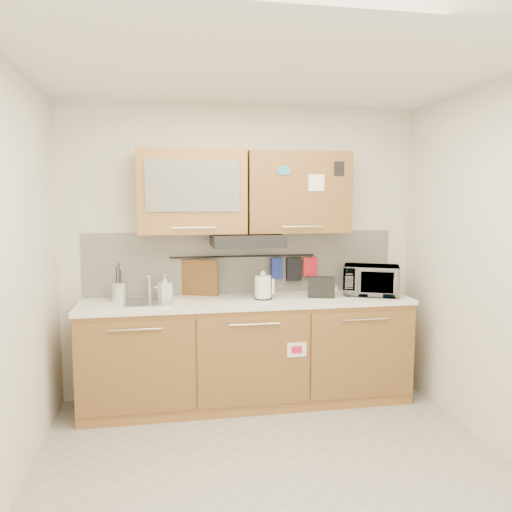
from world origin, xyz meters
name	(u,v)px	position (x,y,z in m)	size (l,w,h in m)	color
floor	(278,475)	(0.00, 0.00, 0.00)	(3.20, 3.20, 0.00)	#9E9993
ceiling	(280,57)	(0.00, 0.00, 2.60)	(3.20, 3.20, 0.00)	white
wall_back	(243,251)	(0.00, 1.50, 1.30)	(3.20, 3.20, 0.00)	silver
wall_left	(0,284)	(-1.60, 0.00, 1.30)	(3.00, 3.00, 0.00)	silver
wall_right	(512,270)	(1.60, 0.00, 1.30)	(3.00, 3.00, 0.00)	silver
base_cabinet	(248,357)	(0.00, 1.19, 0.41)	(2.80, 0.64, 0.88)	#AE763E
countertop	(248,301)	(0.00, 1.19, 0.90)	(2.82, 0.62, 0.04)	white
backsplash	(243,262)	(0.00, 1.49, 1.20)	(2.80, 0.02, 0.56)	silver
upper_cabinets	(245,192)	(0.00, 1.32, 1.83)	(1.82, 0.37, 0.70)	#AE763E
range_hood	(247,240)	(0.00, 1.25, 1.42)	(0.60, 0.46, 0.10)	black
sink	(147,302)	(-0.85, 1.21, 0.92)	(0.42, 0.40, 0.26)	silver
utensil_rail	(243,256)	(0.00, 1.45, 1.26)	(0.02, 0.02, 1.30)	black
utensil_crock	(119,291)	(-1.08, 1.29, 1.00)	(0.17, 0.17, 0.32)	silver
kettle	(263,288)	(0.13, 1.17, 1.02)	(0.18, 0.16, 0.24)	white
toaster	(321,287)	(0.65, 1.17, 1.01)	(0.26, 0.20, 0.18)	black
microwave	(371,280)	(1.11, 1.19, 1.05)	(0.48, 0.32, 0.26)	#999999
soap_bottle	(165,287)	(-0.70, 1.33, 1.03)	(0.10, 0.10, 0.21)	#999999
cutting_board	(197,285)	(-0.42, 1.44, 1.01)	(0.37, 0.03, 0.46)	brown
oven_mitt	(277,269)	(0.31, 1.44, 1.14)	(0.12, 0.03, 0.19)	navy
dark_pouch	(294,269)	(0.47, 1.44, 1.13)	(0.14, 0.04, 0.21)	black
pot_holder	(310,266)	(0.62, 1.44, 1.16)	(0.14, 0.02, 0.17)	red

